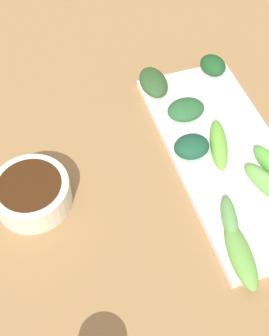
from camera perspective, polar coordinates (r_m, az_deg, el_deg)
tabletop at (r=0.69m, az=1.97°, el=-0.91°), size 2.10×2.10×0.02m
sauce_bowl at (r=0.64m, az=-13.11°, el=-3.40°), size 0.11×0.11×0.04m
serving_plate at (r=0.71m, az=11.92°, el=1.65°), size 0.17×0.40×0.01m
broccoli_leafy_0 at (r=0.73m, az=6.67°, el=7.53°), size 0.07×0.05×0.02m
broccoli_leafy_1 at (r=0.82m, az=10.12°, el=12.99°), size 0.05×0.06×0.03m
broccoli_stalk_2 at (r=0.69m, az=10.98°, el=2.78°), size 0.06×0.10×0.02m
broccoli_leafy_3 at (r=0.78m, az=2.45°, el=11.05°), size 0.05×0.08×0.03m
broccoli_leafy_4 at (r=0.68m, az=7.41°, el=2.75°), size 0.06×0.05×0.03m
broccoli_stalk_5 at (r=0.69m, az=17.06°, el=0.69°), size 0.03×0.07×0.03m
broccoli_stalk_6 at (r=0.62m, az=12.20°, el=-6.42°), size 0.04×0.08×0.02m
broccoli_stalk_7 at (r=0.66m, az=16.78°, el=-1.98°), size 0.05×0.09×0.03m
broccoli_stalk_8 at (r=0.60m, az=13.62°, el=-11.03°), size 0.04×0.10×0.02m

